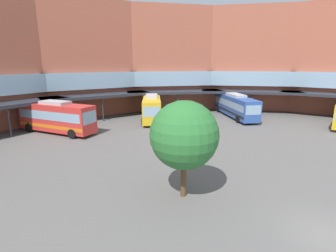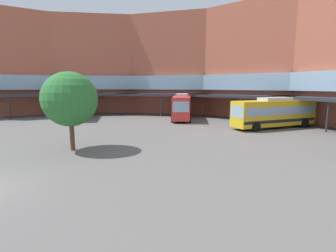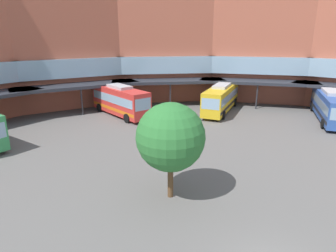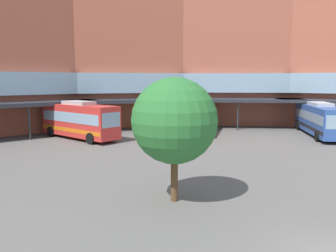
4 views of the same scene
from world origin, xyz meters
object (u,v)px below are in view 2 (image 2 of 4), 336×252
bus_3 (182,106)px  plaza_tree (70,99)px  bus_0 (77,106)px  bus_4 (274,113)px

bus_3 → plaza_tree: plaza_tree is taller
bus_0 → bus_3: (14.48, 8.70, 0.06)m
bus_3 → plaza_tree: 21.16m
bus_0 → plaza_tree: bearing=8.7°
bus_0 → plaza_tree: plaza_tree is taller
bus_3 → bus_0: bearing=-90.9°
bus_3 → bus_4: size_ratio=0.92×
bus_0 → bus_3: bus_3 is taller
bus_3 → bus_4: (13.42, 0.12, -0.10)m
bus_0 → plaza_tree: size_ratio=1.64×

